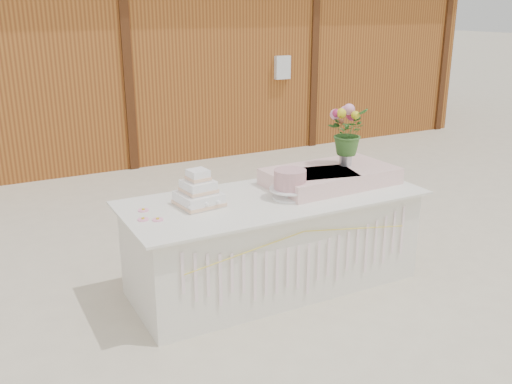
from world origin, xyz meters
TOP-DOWN VIEW (x-y plane):
  - ground at (0.00, 0.00)m, footprint 80.00×80.00m
  - barn at (-0.01, 5.99)m, footprint 12.60×4.60m
  - cake_table at (0.00, -0.00)m, footprint 2.40×1.00m
  - wedding_cake at (-0.60, 0.08)m, footprint 0.34×0.34m
  - pink_cake_stand at (0.09, -0.09)m, footprint 0.32×0.32m
  - satin_runner at (0.59, 0.07)m, footprint 1.10×0.66m
  - flower_vase at (0.76, 0.10)m, footprint 0.11×0.11m
  - bouquet at (0.76, 0.10)m, footprint 0.45×0.44m
  - loose_flowers at (-1.02, 0.09)m, footprint 0.30×0.42m

SIDE VIEW (x-z plane):
  - ground at x=0.00m, z-range 0.00..0.00m
  - cake_table at x=0.00m, z-range 0.00..0.77m
  - loose_flowers at x=-1.02m, z-range 0.77..0.79m
  - satin_runner at x=0.59m, z-range 0.77..0.91m
  - wedding_cake at x=-0.60m, z-range 0.73..1.00m
  - pink_cake_stand at x=0.09m, z-range 0.78..1.01m
  - flower_vase at x=0.76m, z-range 0.91..1.05m
  - bouquet at x=0.76m, z-range 1.05..1.43m
  - barn at x=-0.01m, z-range 0.03..3.33m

